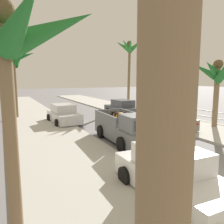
{
  "coord_description": "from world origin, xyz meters",
  "views": [
    {
      "loc": [
        -7.59,
        -3.98,
        3.56
      ],
      "look_at": [
        -0.56,
        10.13,
        1.2
      ],
      "focal_mm": 35.79,
      "sensor_mm": 36.0,
      "label": 1
    }
  ],
  "objects_px": {
    "car_left_mid": "(172,175)",
    "palm_tree_left_fore": "(129,51)",
    "palm_tree_right_back": "(218,73)",
    "car_right_near": "(64,114)",
    "palm_tree_right_mid": "(13,61)",
    "palm_tree_left_back": "(3,39)",
    "pickup_truck": "(127,128)",
    "car_left_near": "(168,119)",
    "car_right_mid": "(122,108)"
  },
  "relations": [
    {
      "from": "car_right_mid",
      "to": "palm_tree_right_mid",
      "type": "distance_m",
      "value": 10.73
    },
    {
      "from": "car_right_near",
      "to": "car_left_mid",
      "type": "distance_m",
      "value": 12.69
    },
    {
      "from": "palm_tree_left_back",
      "to": "palm_tree_right_back",
      "type": "xyz_separation_m",
      "value": [
        13.68,
        5.96,
        -0.4
      ]
    },
    {
      "from": "car_right_mid",
      "to": "pickup_truck",
      "type": "bearing_deg",
      "value": -117.48
    },
    {
      "from": "pickup_truck",
      "to": "car_right_mid",
      "type": "bearing_deg",
      "value": 62.52
    },
    {
      "from": "car_right_near",
      "to": "palm_tree_left_fore",
      "type": "distance_m",
      "value": 13.15
    },
    {
      "from": "car_right_mid",
      "to": "palm_tree_right_back",
      "type": "xyz_separation_m",
      "value": [
        3.28,
        -7.92,
        3.21
      ]
    },
    {
      "from": "palm_tree_right_mid",
      "to": "palm_tree_right_back",
      "type": "relative_size",
      "value": 1.25
    },
    {
      "from": "car_right_mid",
      "to": "car_right_near",
      "type": "bearing_deg",
      "value": -168.07
    },
    {
      "from": "car_right_near",
      "to": "palm_tree_right_mid",
      "type": "height_order",
      "value": "palm_tree_right_mid"
    },
    {
      "from": "palm_tree_right_mid",
      "to": "palm_tree_left_back",
      "type": "relative_size",
      "value": 1.18
    },
    {
      "from": "pickup_truck",
      "to": "car_right_mid",
      "type": "distance_m",
      "value": 9.38
    },
    {
      "from": "car_right_mid",
      "to": "palm_tree_left_fore",
      "type": "bearing_deg",
      "value": 53.78
    },
    {
      "from": "car_right_near",
      "to": "palm_tree_right_back",
      "type": "distance_m",
      "value": 11.94
    },
    {
      "from": "car_right_near",
      "to": "palm_tree_right_back",
      "type": "height_order",
      "value": "palm_tree_right_back"
    },
    {
      "from": "car_left_mid",
      "to": "palm_tree_right_back",
      "type": "height_order",
      "value": "palm_tree_right_back"
    },
    {
      "from": "car_right_near",
      "to": "palm_tree_right_back",
      "type": "xyz_separation_m",
      "value": [
        9.39,
        -6.63,
        3.21
      ]
    },
    {
      "from": "car_left_mid",
      "to": "palm_tree_left_back",
      "type": "height_order",
      "value": "palm_tree_left_back"
    },
    {
      "from": "car_left_near",
      "to": "palm_tree_right_mid",
      "type": "bearing_deg",
      "value": 135.09
    },
    {
      "from": "pickup_truck",
      "to": "palm_tree_left_back",
      "type": "height_order",
      "value": "palm_tree_left_back"
    },
    {
      "from": "pickup_truck",
      "to": "car_left_near",
      "type": "height_order",
      "value": "pickup_truck"
    },
    {
      "from": "palm_tree_right_mid",
      "to": "palm_tree_left_back",
      "type": "xyz_separation_m",
      "value": [
        -1.04,
        -16.78,
        -0.77
      ]
    },
    {
      "from": "car_left_mid",
      "to": "palm_tree_left_fore",
      "type": "height_order",
      "value": "palm_tree_left_fore"
    },
    {
      "from": "car_right_mid",
      "to": "palm_tree_left_back",
      "type": "relative_size",
      "value": 0.83
    },
    {
      "from": "palm_tree_left_back",
      "to": "palm_tree_right_back",
      "type": "bearing_deg",
      "value": 23.54
    },
    {
      "from": "pickup_truck",
      "to": "palm_tree_right_mid",
      "type": "height_order",
      "value": "palm_tree_right_mid"
    },
    {
      "from": "pickup_truck",
      "to": "palm_tree_left_fore",
      "type": "xyz_separation_m",
      "value": [
        7.98,
        13.3,
        6.09
      ]
    },
    {
      "from": "palm_tree_left_fore",
      "to": "palm_tree_left_back",
      "type": "distance_m",
      "value": 23.67
    },
    {
      "from": "pickup_truck",
      "to": "car_right_mid",
      "type": "xyz_separation_m",
      "value": [
        4.33,
        8.32,
        -0.1
      ]
    },
    {
      "from": "palm_tree_left_fore",
      "to": "palm_tree_right_mid",
      "type": "height_order",
      "value": "palm_tree_left_fore"
    },
    {
      "from": "car_left_near",
      "to": "palm_tree_right_back",
      "type": "height_order",
      "value": "palm_tree_right_back"
    },
    {
      "from": "car_left_near",
      "to": "palm_tree_left_fore",
      "type": "xyz_separation_m",
      "value": [
        3.52,
        11.55,
        6.19
      ]
    },
    {
      "from": "car_left_mid",
      "to": "palm_tree_left_fore",
      "type": "xyz_separation_m",
      "value": [
        9.74,
        18.96,
        6.19
      ]
    },
    {
      "from": "car_left_mid",
      "to": "palm_tree_left_back",
      "type": "bearing_deg",
      "value": 178.8
    },
    {
      "from": "car_right_mid",
      "to": "palm_tree_right_back",
      "type": "height_order",
      "value": "palm_tree_right_back"
    },
    {
      "from": "pickup_truck",
      "to": "car_right_near",
      "type": "bearing_deg",
      "value": 104.2
    },
    {
      "from": "palm_tree_left_fore",
      "to": "palm_tree_right_back",
      "type": "xyz_separation_m",
      "value": [
        -0.37,
        -12.91,
        -2.98
      ]
    },
    {
      "from": "pickup_truck",
      "to": "car_left_mid",
      "type": "xyz_separation_m",
      "value": [
        -1.76,
        -5.66,
        -0.1
      ]
    },
    {
      "from": "car_left_near",
      "to": "car_right_mid",
      "type": "bearing_deg",
      "value": 91.1
    },
    {
      "from": "palm_tree_left_back",
      "to": "car_right_mid",
      "type": "bearing_deg",
      "value": 53.17
    },
    {
      "from": "car_right_mid",
      "to": "palm_tree_right_mid",
      "type": "bearing_deg",
      "value": 162.83
    },
    {
      "from": "palm_tree_right_mid",
      "to": "palm_tree_left_back",
      "type": "height_order",
      "value": "palm_tree_right_mid"
    },
    {
      "from": "car_right_mid",
      "to": "palm_tree_right_mid",
      "type": "height_order",
      "value": "palm_tree_right_mid"
    },
    {
      "from": "palm_tree_right_mid",
      "to": "pickup_truck",
      "type": "bearing_deg",
      "value": -65.81
    },
    {
      "from": "palm_tree_left_back",
      "to": "palm_tree_right_mid",
      "type": "bearing_deg",
      "value": 86.46
    },
    {
      "from": "palm_tree_left_back",
      "to": "palm_tree_right_back",
      "type": "height_order",
      "value": "palm_tree_left_back"
    },
    {
      "from": "car_left_near",
      "to": "car_right_mid",
      "type": "relative_size",
      "value": 0.99
    },
    {
      "from": "car_right_mid",
      "to": "car_left_mid",
      "type": "bearing_deg",
      "value": -113.54
    },
    {
      "from": "car_right_near",
      "to": "palm_tree_left_fore",
      "type": "relative_size",
      "value": 0.53
    },
    {
      "from": "palm_tree_left_fore",
      "to": "palm_tree_right_back",
      "type": "distance_m",
      "value": 13.25
    }
  ]
}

